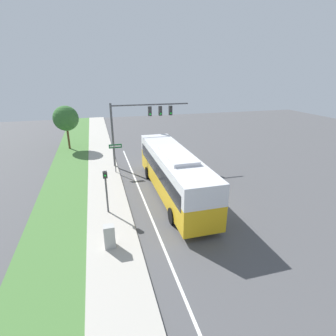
% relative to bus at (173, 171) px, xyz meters
% --- Properties ---
extents(ground_plane, '(80.00, 80.00, 0.00)m').
position_rel_bus_xyz_m(ground_plane, '(1.27, -2.11, -1.97)').
color(ground_plane, '#4C4C4F').
extents(sidewalk, '(2.80, 80.00, 0.12)m').
position_rel_bus_xyz_m(sidewalk, '(-4.93, -2.11, -1.91)').
color(sidewalk, '#ADA89E').
rests_on(sidewalk, ground_plane).
extents(grass_verge, '(3.60, 80.00, 0.10)m').
position_rel_bus_xyz_m(grass_verge, '(-8.13, -2.11, -1.92)').
color(grass_verge, '#477538').
rests_on(grass_verge, ground_plane).
extents(lane_divider_near, '(0.14, 30.00, 0.01)m').
position_rel_bus_xyz_m(lane_divider_near, '(-2.33, -2.11, -1.96)').
color(lane_divider_near, silver).
rests_on(lane_divider_near, ground_plane).
extents(bus, '(2.71, 12.34, 3.59)m').
position_rel_bus_xyz_m(bus, '(0.00, 0.00, 0.00)').
color(bus, gold).
rests_on(bus, ground_plane).
extents(signal_gantry, '(7.59, 0.41, 6.20)m').
position_rel_bus_xyz_m(signal_gantry, '(-1.09, 7.49, 2.65)').
color(signal_gantry, '#4C4C51').
rests_on(signal_gantry, ground_plane).
extents(pedestrian_signal, '(0.28, 0.34, 3.01)m').
position_rel_bus_xyz_m(pedestrian_signal, '(-4.98, -1.55, 0.09)').
color(pedestrian_signal, '#4C4C51').
rests_on(pedestrian_signal, ground_plane).
extents(street_sign, '(1.16, 0.08, 2.85)m').
position_rel_bus_xyz_m(street_sign, '(-3.79, 5.72, -0.03)').
color(street_sign, '#4C4C51').
rests_on(street_sign, ground_plane).
extents(utility_cabinet, '(0.57, 0.47, 1.28)m').
position_rel_bus_xyz_m(utility_cabinet, '(-5.10, -5.35, -1.21)').
color(utility_cabinet, '#A8A8A3').
rests_on(utility_cabinet, sidewalk).
extents(roadside_tree, '(2.91, 2.91, 5.11)m').
position_rel_bus_xyz_m(roadside_tree, '(-8.54, 15.36, 1.78)').
color(roadside_tree, brown).
rests_on(roadside_tree, grass_verge).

